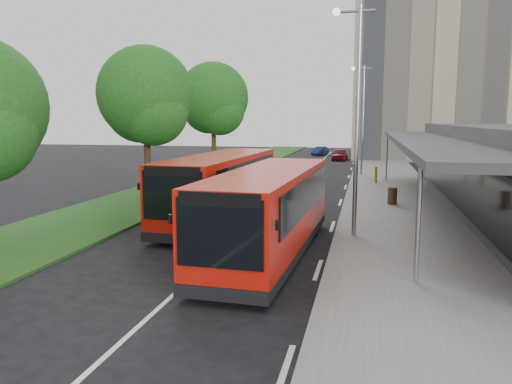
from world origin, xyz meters
TOP-DOWN VIEW (x-y plane):
  - ground at (0.00, 0.00)m, footprint 120.00×120.00m
  - pavement at (6.00, 20.00)m, footprint 5.00×80.00m
  - grass_verge at (-7.00, 20.00)m, footprint 5.00×80.00m
  - lane_centre_line at (0.00, 15.00)m, footprint 0.12×70.00m
  - kerb_dashes at (3.30, 19.00)m, footprint 0.12×56.00m
  - office_block at (14.00, 42.00)m, footprint 22.00×12.00m
  - station_building at (10.86, 8.00)m, footprint 7.70×26.00m
  - tree_mid at (-7.01, 9.05)m, footprint 5.08×5.08m
  - tree_far at (-7.01, 21.05)m, footprint 5.36×5.36m
  - lamp_post_near at (4.12, 2.00)m, footprint 1.44×0.28m
  - lamp_post_far at (4.12, 22.00)m, footprint 1.44×0.28m
  - bus_main at (1.62, -0.76)m, footprint 2.89×9.77m
  - bus_second at (-1.42, 4.09)m, footprint 2.92×10.03m
  - litter_bin at (5.87, 9.16)m, footprint 0.55×0.55m
  - bollard at (5.19, 17.42)m, footprint 0.20×0.20m
  - car_near at (1.80, 36.84)m, footprint 1.63×3.67m
  - car_far at (-0.88, 43.76)m, footprint 1.93×3.32m

SIDE VIEW (x-z plane):
  - ground at x=0.00m, z-range 0.00..0.00m
  - kerb_dashes at x=3.30m, z-range 0.00..0.01m
  - lane_centre_line at x=0.00m, z-range 0.00..0.01m
  - grass_verge at x=-7.00m, z-range 0.00..0.10m
  - pavement at x=6.00m, z-range 0.00..0.15m
  - car_far at x=-0.88m, z-range 0.00..1.03m
  - litter_bin at x=5.87m, z-range 0.15..0.97m
  - car_near at x=1.80m, z-range 0.00..1.23m
  - bollard at x=5.19m, z-range 0.15..1.22m
  - bus_main at x=1.62m, z-range 0.04..2.77m
  - bus_second at x=-1.42m, z-range 0.04..2.85m
  - station_building at x=10.86m, z-range 0.04..4.04m
  - lamp_post_near at x=4.12m, z-range 0.72..8.72m
  - lamp_post_far at x=4.12m, z-range 0.72..8.72m
  - tree_mid at x=-7.01m, z-range 1.19..9.36m
  - tree_far at x=-7.01m, z-range 1.26..9.88m
  - office_block at x=14.00m, z-range 0.00..18.00m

